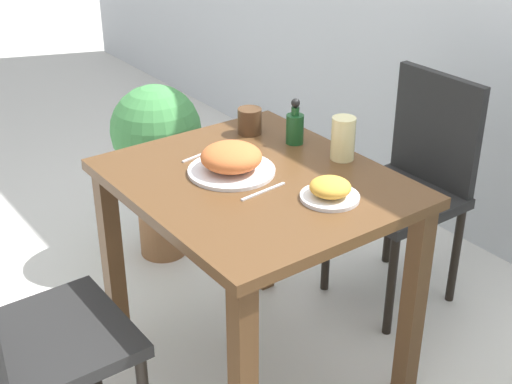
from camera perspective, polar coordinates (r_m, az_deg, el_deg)
ground_plane at (r=2.62m, az=0.00°, el=-13.85°), size 16.00×16.00×0.00m
dining_table at (r=2.26m, az=0.00°, el=-1.81°), size 0.89×0.76×0.75m
chair_near at (r=2.05m, az=-18.39°, el=-10.51°), size 0.42×0.42×0.90m
chair_far at (r=2.81m, az=12.33°, el=1.19°), size 0.42×0.42×0.90m
food_plate at (r=2.21m, az=-1.99°, el=2.57°), size 0.27×0.27×0.09m
side_plate at (r=2.07m, az=5.95°, el=0.14°), size 0.17×0.17×0.06m
drink_cup at (r=2.51m, az=-0.51°, el=5.70°), size 0.08×0.08×0.09m
juice_glass at (r=2.31m, az=6.98°, el=4.28°), size 0.08×0.08×0.14m
sauce_bottle at (r=2.42m, az=3.13°, el=5.25°), size 0.06×0.06×0.16m
fork_utensil at (r=2.36m, az=-4.27°, el=3.05°), size 0.04×0.17×0.00m
spoon_utensil at (r=2.11m, az=0.60°, el=0.05°), size 0.02×0.17×0.00m
potted_plant_left at (r=3.04m, az=-7.92°, el=3.50°), size 0.38×0.38×0.78m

